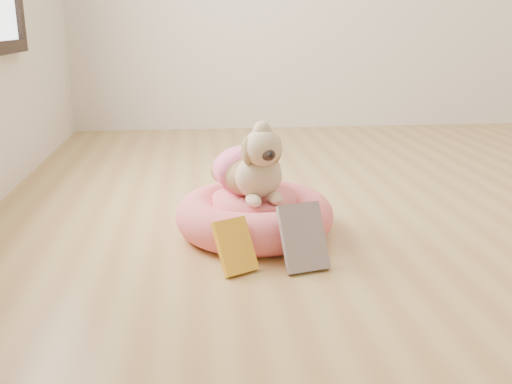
{
  "coord_description": "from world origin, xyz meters",
  "views": [
    {
      "loc": [
        -1.1,
        -2.07,
        0.78
      ],
      "look_at": [
        -0.89,
        -0.07,
        0.18
      ],
      "focal_mm": 40.0,
      "sensor_mm": 36.0,
      "label": 1
    }
  ],
  "objects": [
    {
      "name": "book_white",
      "position": [
        -0.76,
        -0.35,
        0.1
      ],
      "size": [
        0.17,
        0.16,
        0.21
      ],
      "primitive_type": "cube",
      "rotation": [
        -0.5,
        0.0,
        0.24
      ],
      "color": "white",
      "rests_on": "floor"
    },
    {
      "name": "dog",
      "position": [
        -0.9,
        -0.02,
        0.31
      ],
      "size": [
        0.38,
        0.47,
        0.3
      ],
      "primitive_type": null,
      "rotation": [
        0.0,
        0.0,
        0.26
      ],
      "color": "brown",
      "rests_on": "pet_bed"
    },
    {
      "name": "book_yellow",
      "position": [
        -0.99,
        -0.35,
        0.09
      ],
      "size": [
        0.16,
        0.15,
        0.17
      ],
      "primitive_type": "cube",
      "rotation": [
        -0.5,
        0.0,
        0.49
      ],
      "color": "#F7F71A",
      "rests_on": "floor"
    },
    {
      "name": "floor",
      "position": [
        0.0,
        0.0,
        0.0
      ],
      "size": [
        4.5,
        4.5,
        0.0
      ],
      "primitive_type": "plane",
      "color": "#B3834A",
      "rests_on": "ground"
    },
    {
      "name": "pet_bed",
      "position": [
        -0.89,
        -0.02,
        0.07
      ],
      "size": [
        0.6,
        0.6,
        0.15
      ],
      "color": "#EA5B64",
      "rests_on": "floor"
    }
  ]
}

